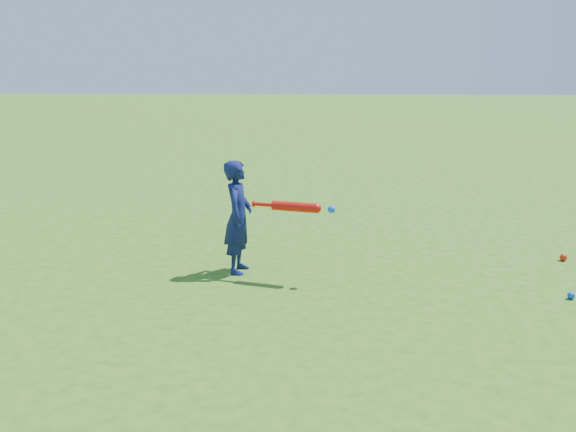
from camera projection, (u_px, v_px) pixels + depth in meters
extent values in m
plane|color=#2E6017|center=(284.00, 264.00, 6.46)|extent=(80.00, 80.00, 0.00)
imported|color=#10184A|center=(238.00, 217.00, 6.09)|extent=(0.29, 0.42, 1.09)
sphere|color=red|center=(563.00, 257.00, 6.55)|extent=(0.07, 0.07, 0.07)
sphere|color=blue|center=(571.00, 296.00, 5.47)|extent=(0.06, 0.06, 0.06)
cylinder|color=red|center=(254.00, 204.00, 5.96)|extent=(0.03, 0.06, 0.06)
cylinder|color=red|center=(264.00, 204.00, 5.93)|extent=(0.20, 0.09, 0.04)
cylinder|color=red|center=(294.00, 207.00, 5.83)|extent=(0.43, 0.20, 0.09)
sphere|color=red|center=(316.00, 208.00, 5.77)|extent=(0.09, 0.09, 0.09)
sphere|color=blue|center=(331.00, 209.00, 5.73)|extent=(0.07, 0.07, 0.07)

